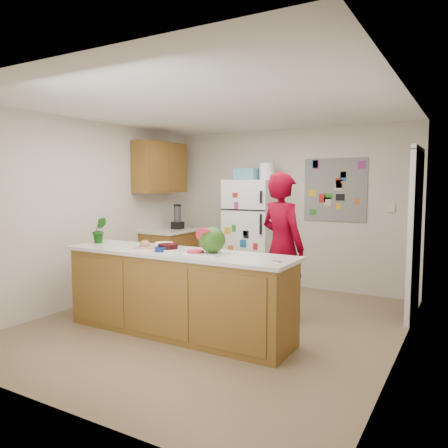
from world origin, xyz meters
The scene contains 26 objects.
floor centered at (0.00, 0.00, -0.01)m, with size 4.00×4.50×0.02m, color brown.
wall_back centered at (0.00, 2.26, 1.25)m, with size 4.00×0.02×2.50m, color beige.
wall_left centered at (-2.01, 0.00, 1.25)m, with size 0.02×4.50×2.50m, color beige.
wall_right centered at (2.01, 0.00, 1.25)m, with size 0.02×4.50×2.50m, color beige.
ceiling centered at (0.00, 0.00, 2.51)m, with size 4.00×4.50×0.02m, color white.
doorway centered at (1.99, 1.45, 1.02)m, with size 0.03×0.85×2.04m, color black.
peninsula_base centered at (-0.20, -0.50, 0.44)m, with size 2.60×0.62×0.88m, color brown.
peninsula_top centered at (-0.20, -0.50, 0.90)m, with size 2.68×0.70×0.04m, color silver.
side_counter_base centered at (-1.69, 1.35, 0.43)m, with size 0.60×0.80×0.86m, color brown.
side_counter_top centered at (-1.69, 1.35, 0.88)m, with size 0.64×0.84×0.04m, color silver.
upper_cabinets centered at (-1.82, 1.30, 1.90)m, with size 0.35×1.00×0.80m, color brown.
refrigerator centered at (-0.45, 1.88, 0.85)m, with size 0.75×0.70×1.70m, color silver.
fridge_top_bin centered at (-0.55, 1.88, 1.79)m, with size 0.35×0.28×0.18m, color #5999B2.
photo_collage centered at (0.75, 2.24, 1.55)m, with size 0.95×0.01×0.95m, color slate.
person centered at (0.59, 0.57, 0.89)m, with size 0.65×0.43×1.78m, color #650011.
blender_appliance centered at (-1.64, 1.51, 1.09)m, with size 0.12×0.12×0.38m, color black.
cutting_board centered at (0.18, -0.49, 0.93)m, with size 0.42×0.31×0.01m, color silver.
watermelon centered at (0.24, -0.47, 1.07)m, with size 0.27×0.27×0.27m, color #245719.
watermelon_slice centered at (0.07, -0.54, 0.94)m, with size 0.18×0.18×0.02m, color #D13258.
cherry_bowl centered at (-0.31, -0.51, 0.96)m, with size 0.22×0.22×0.07m, color black.
white_bowl centered at (-0.47, -0.37, 0.95)m, with size 0.21×0.21×0.06m, color white.
cobalt_bowl centered at (-0.33, -0.61, 0.95)m, with size 0.13×0.13×0.05m, color navy.
plate centered at (-0.65, -0.49, 0.93)m, with size 0.25×0.25×0.02m, color tan.
paper_towel centered at (-0.26, -0.56, 0.93)m, with size 0.16×0.14×0.02m, color white.
keys centered at (1.00, -0.58, 0.93)m, with size 0.08×0.04×0.01m, color gray.
potted_plant centered at (-1.40, -0.45, 1.08)m, with size 0.17×0.14×0.32m, color #14430D.
Camera 1 is at (2.57, -4.30, 1.66)m, focal length 35.00 mm.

